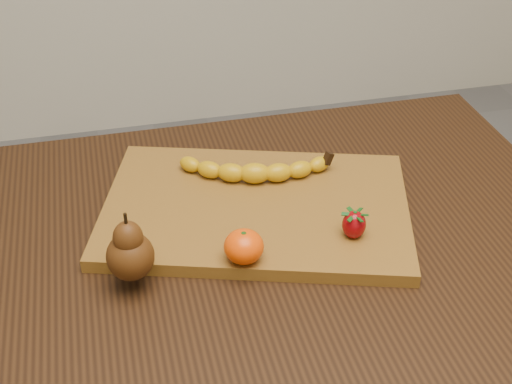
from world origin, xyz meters
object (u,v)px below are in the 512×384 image
object	(u,v)px
cutting_board	(256,209)
pear	(129,246)
mandarin	(244,247)
table	(252,289)

from	to	relation	value
cutting_board	pear	size ratio (longest dim) A/B	4.65
cutting_board	pear	distance (m)	0.23
cutting_board	mandarin	xyz separation A→B (m)	(-0.05, -0.12, 0.03)
table	cutting_board	bearing A→B (deg)	70.56
table	cutting_board	distance (m)	0.12
mandarin	table	bearing A→B (deg)	68.69
pear	mandarin	distance (m)	0.15
pear	cutting_board	bearing A→B (deg)	31.60
table	pear	bearing A→B (deg)	-159.78
cutting_board	mandarin	distance (m)	0.14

